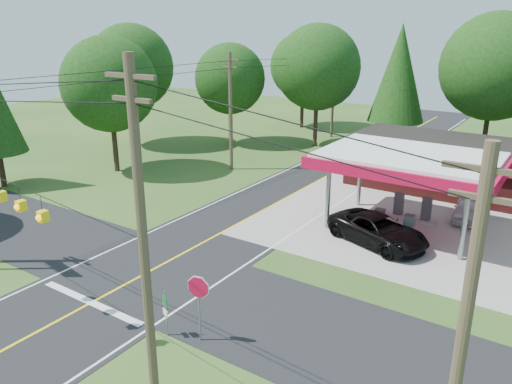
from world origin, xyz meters
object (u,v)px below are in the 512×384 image
Objects in this scene: sedan_car at (468,209)px; octagonal_stop_sign at (198,292)px; gas_canopy at (409,163)px; suv_car at (378,230)px.

octagonal_stop_sign is (-6.00, -20.01, 1.50)m from sedan_car.
suv_car is at bearing -99.46° from gas_canopy.
gas_canopy reaches higher than octagonal_stop_sign.
octagonal_stop_sign is (-2.50, -13.01, 1.37)m from suv_car.
gas_canopy is 3.62× the size of octagonal_stop_sign.
gas_canopy is at bearing 10.13° from suv_car.
suv_car is 2.07× the size of octagonal_stop_sign.
suv_car is (-0.50, -3.00, -3.42)m from gas_canopy.
suv_car is 1.44× the size of sedan_car.
sedan_car is at bearing 53.13° from gas_canopy.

